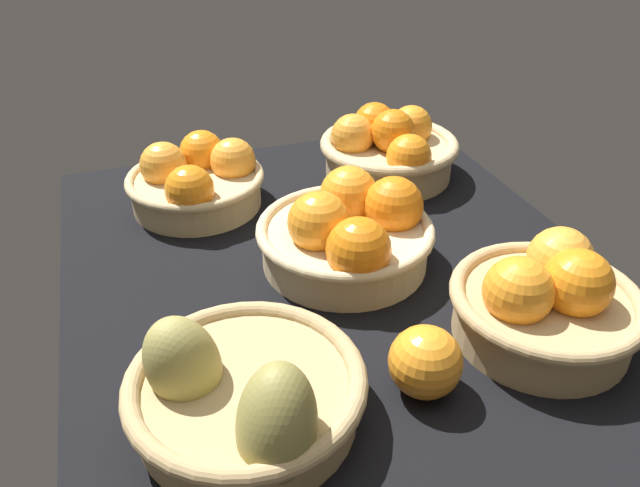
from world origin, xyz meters
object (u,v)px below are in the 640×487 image
at_px(basket_center, 349,232).
at_px(basket_near_left, 197,180).
at_px(loose_orange_front_gap, 425,362).
at_px(basket_near_right_pears, 242,393).
at_px(basket_far_left, 388,148).
at_px(basket_far_right, 546,301).

bearing_deg(basket_center, basket_near_left, -144.24).
height_order(basket_center, loose_orange_front_gap, basket_center).
bearing_deg(basket_near_left, basket_near_right_pears, -4.03).
bearing_deg(basket_center, basket_near_right_pears, -40.79).
relative_size(basket_center, basket_near_left, 1.12).
relative_size(basket_near_right_pears, loose_orange_front_gap, 3.35).
relative_size(basket_far_left, basket_near_left, 1.09).
height_order(basket_far_left, basket_near_left, basket_far_left).
bearing_deg(loose_orange_front_gap, basket_near_left, -161.98).
bearing_deg(basket_far_right, basket_center, -142.97).
bearing_deg(loose_orange_front_gap, basket_near_right_pears, -95.35).
height_order(basket_near_right_pears, basket_near_left, basket_near_right_pears).
height_order(basket_near_right_pears, basket_far_left, basket_near_right_pears).
bearing_deg(loose_orange_front_gap, basket_center, 177.57).
distance_m(basket_near_right_pears, basket_near_left, 0.47).
bearing_deg(basket_near_right_pears, loose_orange_front_gap, 84.65).
relative_size(basket_far_left, loose_orange_front_gap, 3.04).
bearing_deg(basket_far_left, basket_far_right, -0.08).
distance_m(basket_far_right, loose_orange_front_gap, 0.18).
height_order(basket_far_right, loose_orange_front_gap, basket_far_right).
height_order(basket_far_right, basket_near_left, basket_far_right).
bearing_deg(basket_near_left, basket_center, 35.76).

